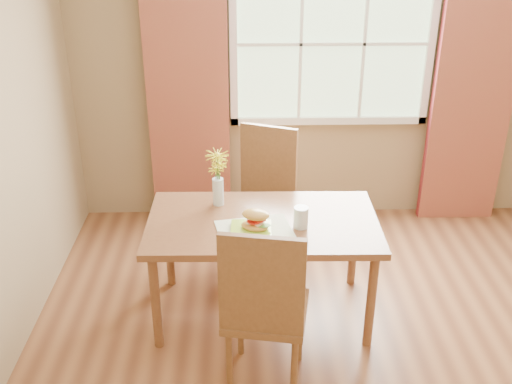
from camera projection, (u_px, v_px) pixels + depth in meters
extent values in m
cube|color=brown|center=(360.00, 355.00, 3.70)|extent=(4.20, 3.80, 0.02)
cube|color=#947D59|center=(331.00, 61.00, 4.81)|extent=(4.20, 0.02, 2.70)
cube|color=#AFD39F|center=(332.00, 44.00, 4.72)|extent=(1.50, 0.02, 1.20)
cube|color=white|center=(328.00, 121.00, 4.97)|extent=(1.62, 0.04, 0.06)
cube|color=white|center=(233.00, 45.00, 4.68)|extent=(0.06, 0.04, 1.32)
cube|color=white|center=(431.00, 44.00, 4.71)|extent=(0.06, 0.04, 1.32)
cube|color=white|center=(333.00, 44.00, 4.70)|extent=(1.50, 0.03, 0.02)
cube|color=maroon|center=(188.00, 97.00, 4.78)|extent=(0.65, 0.08, 2.20)
cube|color=maroon|center=(473.00, 95.00, 4.83)|extent=(0.65, 0.08, 2.20)
cube|color=brown|center=(263.00, 223.00, 3.78)|extent=(1.47, 0.84, 0.05)
cylinder|color=brown|center=(156.00, 302.00, 3.63)|extent=(0.06, 0.06, 0.66)
cylinder|color=brown|center=(371.00, 301.00, 3.64)|extent=(0.06, 0.06, 0.66)
cylinder|color=brown|center=(169.00, 244.00, 4.23)|extent=(0.06, 0.06, 0.66)
cylinder|color=brown|center=(354.00, 243.00, 4.24)|extent=(0.06, 0.06, 0.66)
cube|color=brown|center=(266.00, 311.00, 3.31)|extent=(0.51, 0.51, 0.04)
cube|color=brown|center=(261.00, 287.00, 3.00)|extent=(0.44, 0.11, 0.57)
cylinder|color=brown|center=(229.00, 365.00, 3.29)|extent=(0.04, 0.04, 0.45)
cylinder|color=brown|center=(294.00, 372.00, 3.24)|extent=(0.04, 0.04, 0.45)
cylinder|color=brown|center=(241.00, 324.00, 3.61)|extent=(0.04, 0.04, 0.45)
cylinder|color=brown|center=(300.00, 329.00, 3.56)|extent=(0.04, 0.04, 0.45)
cube|color=brown|center=(260.00, 208.00, 4.43)|extent=(0.57, 0.57, 0.04)
cube|color=brown|center=(269.00, 161.00, 4.46)|extent=(0.42, 0.19, 0.56)
cylinder|color=brown|center=(229.00, 244.00, 4.44)|extent=(0.04, 0.04, 0.45)
cylinder|color=brown|center=(274.00, 253.00, 4.33)|extent=(0.04, 0.04, 0.45)
cylinder|color=brown|center=(246.00, 222.00, 4.74)|extent=(0.04, 0.04, 0.45)
cylinder|color=brown|center=(289.00, 230.00, 4.63)|extent=(0.04, 0.04, 0.45)
cube|color=beige|center=(255.00, 230.00, 3.65)|extent=(0.51, 0.41, 0.01)
cube|color=#96C631|center=(251.00, 231.00, 3.62)|extent=(0.25, 0.25, 0.01)
ellipsoid|color=#E2A14D|center=(255.00, 226.00, 3.62)|extent=(0.20, 0.16, 0.05)
ellipsoid|color=#4C8C2D|center=(263.00, 225.00, 3.59)|extent=(0.10, 0.06, 0.01)
cylinder|color=red|center=(254.00, 221.00, 3.60)|extent=(0.09, 0.09, 0.01)
cylinder|color=red|center=(259.00, 219.00, 3.61)|extent=(0.09, 0.09, 0.01)
ellipsoid|color=#E2A14D|center=(256.00, 215.00, 3.59)|extent=(0.20, 0.16, 0.06)
cylinder|color=silver|center=(301.00, 217.00, 3.66)|extent=(0.09, 0.09, 0.14)
cylinder|color=silver|center=(301.00, 219.00, 3.67)|extent=(0.08, 0.08, 0.11)
cylinder|color=silver|center=(218.00, 192.00, 3.92)|extent=(0.07, 0.07, 0.18)
cylinder|color=silver|center=(218.00, 198.00, 3.95)|extent=(0.06, 0.06, 0.09)
cylinder|color=#3D7028|center=(218.00, 180.00, 3.89)|extent=(0.01, 0.01, 0.35)
cylinder|color=#3D7028|center=(220.00, 185.00, 3.90)|extent=(0.01, 0.01, 0.29)
cylinder|color=#3D7028|center=(217.00, 187.00, 3.92)|extent=(0.01, 0.01, 0.25)
cylinder|color=#3D7028|center=(219.00, 182.00, 3.90)|extent=(0.01, 0.01, 0.32)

